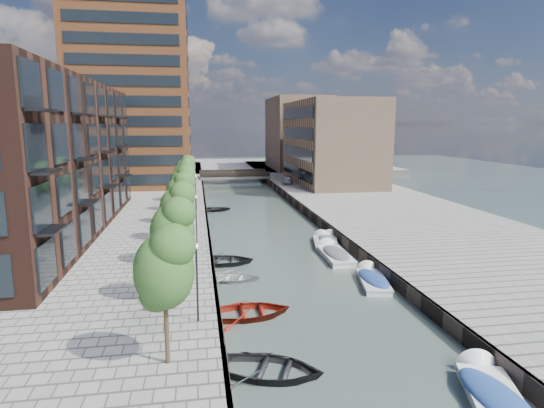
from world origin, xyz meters
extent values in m
plane|color=#38473F|center=(0.00, 40.00, 0.00)|extent=(300.00, 300.00, 0.00)
cube|color=gray|center=(16.00, 40.00, 0.50)|extent=(20.00, 140.00, 1.00)
cube|color=#332823|center=(-6.10, 40.00, 0.50)|extent=(0.25, 140.00, 1.00)
cube|color=#332823|center=(6.10, 40.00, 0.50)|extent=(0.25, 140.00, 1.00)
cube|color=gray|center=(0.00, 100.00, 0.50)|extent=(80.00, 40.00, 1.00)
cube|color=black|center=(-20.00, 30.00, 8.00)|extent=(8.00, 38.00, 14.00)
cube|color=#95522B|center=(-17.00, 65.00, 16.00)|extent=(18.00, 18.00, 30.00)
cube|color=tan|center=(16.00, 62.00, 8.00)|extent=(12.00, 25.00, 14.00)
cube|color=tan|center=(16.00, 88.00, 9.00)|extent=(12.00, 20.00, 16.00)
cube|color=gray|center=(0.00, 72.00, 1.30)|extent=(13.00, 6.00, 0.60)
cube|color=#332823|center=(0.00, 69.20, 1.90)|extent=(13.00, 0.40, 0.80)
cube|color=#332823|center=(0.00, 74.80, 1.90)|extent=(13.00, 0.40, 0.80)
cylinder|color=#382619|center=(-8.50, 4.00, 2.60)|extent=(0.20, 0.20, 3.20)
ellipsoid|color=#254E1D|center=(-8.50, 4.00, 5.33)|extent=(2.50, 2.50, 3.25)
cylinder|color=#382619|center=(-8.50, 11.00, 2.60)|extent=(0.20, 0.20, 3.20)
ellipsoid|color=#254E1D|center=(-8.50, 11.00, 5.33)|extent=(2.50, 2.50, 3.25)
cylinder|color=#382619|center=(-8.50, 18.00, 2.60)|extent=(0.20, 0.20, 3.20)
ellipsoid|color=#254E1D|center=(-8.50, 18.00, 5.33)|extent=(2.50, 2.50, 3.25)
cylinder|color=#382619|center=(-8.50, 25.00, 2.60)|extent=(0.20, 0.20, 3.20)
ellipsoid|color=#254E1D|center=(-8.50, 25.00, 5.33)|extent=(2.50, 2.50, 3.25)
cylinder|color=#382619|center=(-8.50, 32.00, 2.60)|extent=(0.20, 0.20, 3.20)
ellipsoid|color=#254E1D|center=(-8.50, 32.00, 5.33)|extent=(2.50, 2.50, 3.25)
cylinder|color=#382619|center=(-8.50, 39.00, 2.60)|extent=(0.20, 0.20, 3.20)
ellipsoid|color=#254E1D|center=(-8.50, 39.00, 5.33)|extent=(2.50, 2.50, 3.25)
cylinder|color=#382619|center=(-8.50, 46.00, 2.60)|extent=(0.20, 0.20, 3.20)
ellipsoid|color=#254E1D|center=(-8.50, 46.00, 5.33)|extent=(2.50, 2.50, 3.25)
cylinder|color=black|center=(-7.20, 8.00, 3.00)|extent=(0.10, 0.10, 4.00)
sphere|color=#FFF2CC|center=(-7.20, 8.00, 5.00)|extent=(0.24, 0.24, 0.24)
cylinder|color=black|center=(-7.20, 24.00, 3.00)|extent=(0.10, 0.10, 4.00)
sphere|color=#FFF2CC|center=(-7.20, 24.00, 5.00)|extent=(0.24, 0.24, 0.24)
cylinder|color=black|center=(-7.20, 40.00, 3.00)|extent=(0.10, 0.10, 4.00)
sphere|color=#FFF2CC|center=(-7.20, 40.00, 5.00)|extent=(0.24, 0.24, 0.24)
imported|color=black|center=(-4.14, 4.02, 0.00)|extent=(5.91, 5.11, 1.03)
imported|color=black|center=(-5.26, 20.73, 0.00)|extent=(5.48, 4.18, 1.06)
imported|color=maroon|center=(-4.32, 10.37, 0.00)|extent=(5.23, 3.87, 1.04)
imported|color=silver|center=(-4.87, 16.77, 0.00)|extent=(4.83, 3.97, 0.87)
imported|color=black|center=(-4.97, 43.72, 0.00)|extent=(4.54, 3.35, 0.91)
cube|color=white|center=(4.28, 0.00, 0.44)|extent=(3.49, 5.53, 0.11)
cone|color=white|center=(5.08, 2.40, 0.11)|extent=(2.09, 1.53, 1.87)
ellipsoid|color=navy|center=(4.28, 0.00, 0.50)|extent=(3.13, 4.94, 0.62)
cube|color=silver|center=(4.15, 20.59, 0.06)|extent=(2.00, 5.17, 0.73)
cube|color=silver|center=(4.15, 20.59, 0.45)|extent=(2.09, 5.29, 0.11)
cone|color=silver|center=(4.20, 23.16, 0.11)|extent=(1.92, 1.04, 1.90)
ellipsoid|color=#4F5256|center=(4.15, 20.59, 0.50)|extent=(1.88, 4.72, 0.63)
cube|color=#AFAEAD|center=(4.33, 24.92, 0.05)|extent=(2.45, 4.66, 0.63)
cube|color=#AFAEAD|center=(4.33, 24.92, 0.39)|extent=(2.55, 4.77, 0.10)
cone|color=#AFAEAD|center=(4.75, 27.10, 0.10)|extent=(1.77, 1.16, 1.64)
cube|color=silver|center=(4.88, 14.21, 0.05)|extent=(2.58, 4.82, 0.65)
cube|color=silver|center=(4.88, 14.21, 0.40)|extent=(2.68, 4.94, 0.10)
cone|color=silver|center=(5.34, 16.45, 0.10)|extent=(1.84, 1.22, 1.69)
ellipsoid|color=navy|center=(4.88, 14.21, 0.45)|extent=(2.40, 4.41, 0.56)
cube|color=silver|center=(4.81, 25.17, 0.05)|extent=(2.99, 4.56, 0.60)
cube|color=silver|center=(4.81, 25.17, 0.37)|extent=(3.10, 4.67, 0.09)
cone|color=silver|center=(5.57, 27.17, 0.09)|extent=(1.77, 1.34, 1.58)
ellipsoid|color=#56585E|center=(4.81, 25.17, 0.42)|extent=(2.78, 4.18, 0.52)
imported|color=#B3B5B9|center=(8.25, 61.06, 1.68)|extent=(2.64, 4.25, 1.35)
camera|label=1|loc=(-7.07, -14.42, 11.04)|focal=30.00mm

